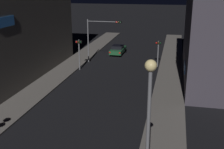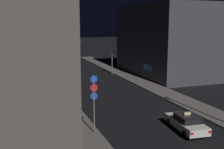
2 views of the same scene
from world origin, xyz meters
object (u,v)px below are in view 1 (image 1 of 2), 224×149
object	(u,v)px
far_car	(118,49)
traffic_light_left_kerb	(79,49)
traffic_light_right_kerb	(158,48)
street_lamp_near_block	(149,118)
traffic_light_overhead	(100,32)

from	to	relation	value
far_car	traffic_light_left_kerb	distance (m)	10.07
traffic_light_left_kerb	traffic_light_right_kerb	bearing A→B (deg)	20.77
far_car	traffic_light_left_kerb	world-z (taller)	traffic_light_left_kerb
far_car	traffic_light_right_kerb	distance (m)	8.82
traffic_light_right_kerb	street_lamp_near_block	size ratio (longest dim) A/B	0.45
street_lamp_near_block	traffic_light_right_kerb	bearing A→B (deg)	92.67
traffic_light_overhead	traffic_light_left_kerb	xyz separation A→B (m)	(-1.71, -3.90, -1.49)
traffic_light_left_kerb	street_lamp_near_block	distance (m)	25.15
traffic_light_overhead	traffic_light_right_kerb	bearing A→B (deg)	-2.08
traffic_light_overhead	street_lamp_near_block	bearing A→B (deg)	-71.14
far_car	street_lamp_near_block	bearing A→B (deg)	-76.49
far_car	traffic_light_right_kerb	bearing A→B (deg)	-41.71
traffic_light_right_kerb	street_lamp_near_block	bearing A→B (deg)	-87.33
traffic_light_overhead	traffic_light_left_kerb	size ratio (longest dim) A/B	1.53
far_car	street_lamp_near_block	size ratio (longest dim) A/B	0.60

